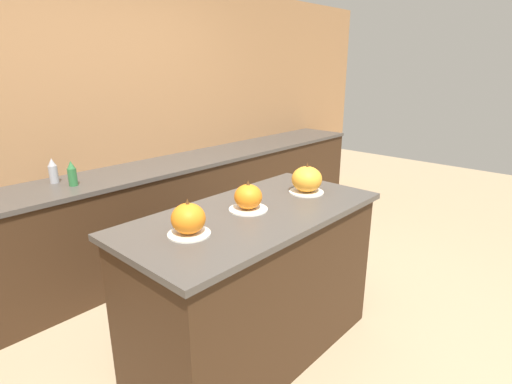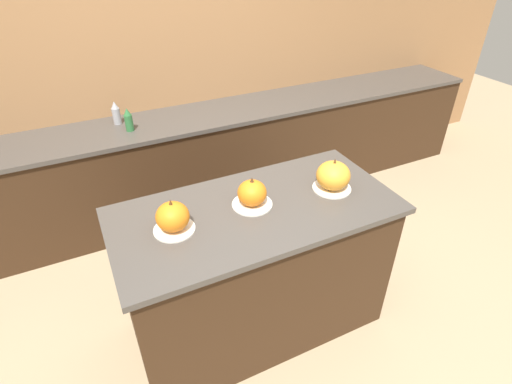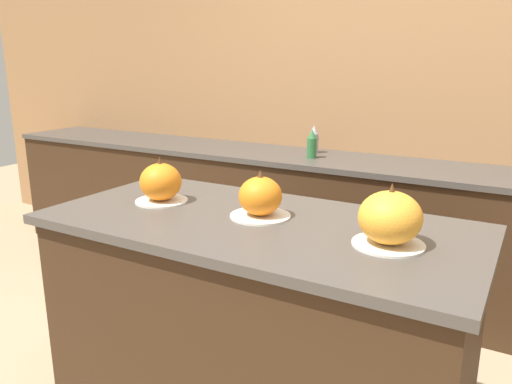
{
  "view_description": "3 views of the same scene",
  "coord_description": "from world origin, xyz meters",
  "px_view_note": "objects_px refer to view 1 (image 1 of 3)",
  "views": [
    {
      "loc": [
        -1.58,
        -1.46,
        1.75
      ],
      "look_at": [
        0.06,
        0.04,
        1.04
      ],
      "focal_mm": 28.0,
      "sensor_mm": 36.0,
      "label": 1
    },
    {
      "loc": [
        -0.78,
        -1.6,
        2.25
      ],
      "look_at": [
        0.01,
        0.02,
        1.05
      ],
      "focal_mm": 28.0,
      "sensor_mm": 36.0,
      "label": 2
    },
    {
      "loc": [
        0.86,
        -1.5,
        1.51
      ],
      "look_at": [
        -0.02,
        0.03,
        1.05
      ],
      "focal_mm": 35.0,
      "sensor_mm": 36.0,
      "label": 3
    }
  ],
  "objects_px": {
    "pumpkin_cake_left": "(188,220)",
    "pumpkin_cake_center": "(248,198)",
    "bottle_short": "(53,171)",
    "bottle_tall": "(72,174)",
    "pumpkin_cake_right": "(307,180)"
  },
  "relations": [
    {
      "from": "pumpkin_cake_right",
      "to": "bottle_tall",
      "type": "relative_size",
      "value": 1.23
    },
    {
      "from": "bottle_tall",
      "to": "bottle_short",
      "type": "bearing_deg",
      "value": 109.65
    },
    {
      "from": "pumpkin_cake_center",
      "to": "pumpkin_cake_right",
      "type": "height_order",
      "value": "pumpkin_cake_right"
    },
    {
      "from": "pumpkin_cake_left",
      "to": "bottle_tall",
      "type": "distance_m",
      "value": 1.41
    },
    {
      "from": "pumpkin_cake_right",
      "to": "bottle_tall",
      "type": "xyz_separation_m",
      "value": [
        -0.9,
        1.44,
        -0.04
      ]
    },
    {
      "from": "pumpkin_cake_center",
      "to": "bottle_tall",
      "type": "bearing_deg",
      "value": 106.2
    },
    {
      "from": "bottle_tall",
      "to": "pumpkin_cake_center",
      "type": "bearing_deg",
      "value": -73.8
    },
    {
      "from": "pumpkin_cake_center",
      "to": "bottle_short",
      "type": "relative_size",
      "value": 1.2
    },
    {
      "from": "pumpkin_cake_center",
      "to": "bottle_short",
      "type": "bearing_deg",
      "value": 106.6
    },
    {
      "from": "pumpkin_cake_center",
      "to": "bottle_short",
      "type": "distance_m",
      "value": 1.63
    },
    {
      "from": "bottle_tall",
      "to": "bottle_short",
      "type": "height_order",
      "value": "bottle_short"
    },
    {
      "from": "pumpkin_cake_center",
      "to": "pumpkin_cake_left",
      "type": "bearing_deg",
      "value": -176.8
    },
    {
      "from": "pumpkin_cake_left",
      "to": "pumpkin_cake_center",
      "type": "relative_size",
      "value": 0.95
    },
    {
      "from": "pumpkin_cake_left",
      "to": "bottle_tall",
      "type": "height_order",
      "value": "pumpkin_cake_left"
    },
    {
      "from": "pumpkin_cake_left",
      "to": "pumpkin_cake_right",
      "type": "distance_m",
      "value": 0.95
    }
  ]
}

